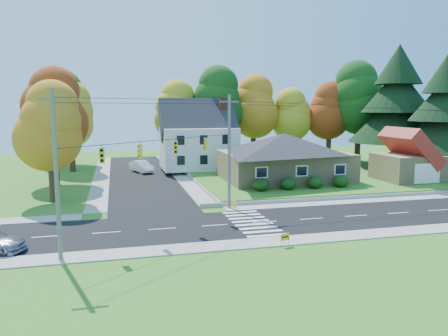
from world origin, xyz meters
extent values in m
plane|color=#3D7923|center=(0.00, 0.00, 0.00)|extent=(120.00, 120.00, 0.00)
cube|color=black|center=(0.00, 0.00, 0.01)|extent=(90.00, 8.00, 0.02)
cube|color=black|center=(-8.00, 26.00, 0.01)|extent=(8.00, 44.00, 0.02)
cube|color=#9C9A90|center=(0.00, 5.00, 0.04)|extent=(90.00, 2.00, 0.08)
cube|color=#9C9A90|center=(0.00, -5.00, 0.04)|extent=(90.00, 2.00, 0.08)
cube|color=#3D7923|center=(13.00, 21.00, 0.25)|extent=(30.00, 30.00, 0.50)
cube|color=tan|center=(8.00, 16.00, 2.10)|extent=(14.00, 10.00, 3.20)
pyramid|color=#26262B|center=(8.00, 16.00, 4.80)|extent=(14.60, 10.60, 2.20)
cube|color=silver|center=(0.00, 28.00, 3.30)|extent=(10.00, 8.00, 5.60)
pyramid|color=#26262B|center=(0.00, 28.00, 7.30)|extent=(10.40, 8.40, 2.40)
cube|color=brown|center=(3.50, 28.00, 5.30)|extent=(0.90, 0.90, 9.60)
cube|color=tan|center=(22.00, 12.00, 2.00)|extent=(7.00, 6.00, 3.00)
pyramid|color=maroon|center=(22.00, 12.00, 4.30)|extent=(7.30, 6.30, 1.60)
cube|color=silver|center=(22.00, 8.95, 1.70)|extent=(3.20, 0.10, 2.20)
ellipsoid|color=#163A10|center=(3.00, 9.80, 1.14)|extent=(1.70, 1.70, 1.27)
ellipsoid|color=#163A10|center=(6.00, 9.80, 1.14)|extent=(1.70, 1.70, 1.27)
ellipsoid|color=#163A10|center=(9.00, 9.80, 1.14)|extent=(1.70, 1.70, 1.27)
ellipsoid|color=#163A10|center=(12.00, 9.80, 1.14)|extent=(1.70, 1.70, 1.27)
cylinder|color=#666059|center=(-14.50, -5.20, 5.00)|extent=(0.26, 0.26, 10.00)
cube|color=#666059|center=(-14.50, -5.20, 9.40)|extent=(1.60, 0.12, 0.12)
cylinder|color=#666059|center=(-1.50, 5.20, 5.00)|extent=(0.26, 0.26, 10.00)
cube|color=#666059|center=(-1.50, 5.20, 9.40)|extent=(1.60, 0.12, 0.12)
cube|color=gold|center=(-12.00, -3.20, 5.95)|extent=(0.34, 0.26, 1.00)
cube|color=gold|center=(-9.50, -1.20, 5.95)|extent=(0.26, 0.34, 1.00)
cube|color=gold|center=(-6.80, 0.95, 5.95)|extent=(0.34, 0.26, 1.00)
cube|color=gold|center=(-4.00, 3.20, 5.95)|extent=(0.26, 0.34, 1.00)
cylinder|color=black|center=(-8.00, 0.00, 6.60)|extent=(13.02, 10.43, 0.04)
cylinder|color=#3F2A19|center=(-2.00, 34.00, 3.20)|extent=(0.80, 0.80, 5.40)
sphere|color=gold|center=(-2.00, 34.00, 7.10)|extent=(6.72, 6.72, 6.72)
sphere|color=gold|center=(-2.00, 34.00, 8.78)|extent=(5.91, 5.91, 5.91)
sphere|color=gold|center=(-2.00, 34.00, 10.46)|extent=(5.11, 5.11, 5.11)
cylinder|color=#3F2A19|center=(4.00, 33.00, 3.65)|extent=(0.86, 0.86, 6.30)
sphere|color=#194B15|center=(4.00, 33.00, 8.20)|extent=(7.84, 7.84, 7.84)
sphere|color=#194B15|center=(4.00, 33.00, 10.16)|extent=(6.90, 6.90, 6.90)
sphere|color=#194B15|center=(4.00, 33.00, 12.12)|extent=(5.96, 5.96, 5.96)
cylinder|color=#3F2A19|center=(10.00, 34.00, 3.43)|extent=(0.83, 0.83, 5.85)
sphere|color=#C2781B|center=(10.00, 34.00, 7.65)|extent=(7.28, 7.28, 7.28)
sphere|color=#C2781B|center=(10.00, 34.00, 9.47)|extent=(6.41, 6.41, 6.41)
sphere|color=#C2781B|center=(10.00, 34.00, 11.29)|extent=(5.53, 5.53, 5.53)
cylinder|color=#3F2A19|center=(16.00, 33.00, 2.98)|extent=(0.77, 0.77, 4.95)
sphere|color=gold|center=(16.00, 33.00, 6.55)|extent=(6.16, 6.16, 6.16)
sphere|color=gold|center=(16.00, 33.00, 8.09)|extent=(5.42, 5.42, 5.42)
sphere|color=gold|center=(16.00, 33.00, 9.63)|extent=(4.68, 4.68, 4.68)
cylinder|color=#3F2A19|center=(22.00, 32.00, 3.20)|extent=(0.80, 0.80, 5.40)
sphere|color=#913612|center=(22.00, 32.00, 7.10)|extent=(6.72, 6.72, 6.72)
sphere|color=#913612|center=(22.00, 32.00, 8.78)|extent=(5.91, 5.91, 5.91)
sphere|color=#913612|center=(22.00, 32.00, 10.46)|extent=(5.11, 5.11, 5.11)
cylinder|color=#3F2A19|center=(26.00, 30.00, 3.88)|extent=(0.89, 0.89, 6.75)
sphere|color=#194B15|center=(26.00, 30.00, 8.75)|extent=(8.40, 8.40, 8.40)
sphere|color=#194B15|center=(26.00, 30.00, 10.85)|extent=(7.39, 7.39, 7.39)
sphere|color=#194B15|center=(26.00, 30.00, 12.95)|extent=(6.38, 6.38, 6.38)
cylinder|color=#3F2A19|center=(27.00, 22.00, 1.94)|extent=(0.40, 0.40, 2.88)
cone|color=black|center=(27.00, 22.00, 7.38)|extent=(12.80, 12.80, 6.72)
cone|color=black|center=(27.00, 22.00, 11.22)|extent=(9.60, 9.60, 6.08)
cone|color=black|center=(27.00, 22.00, 14.74)|extent=(6.40, 6.40, 5.44)
cylinder|color=#3F2A19|center=(28.00, 14.00, 1.76)|extent=(0.40, 0.40, 2.52)
cone|color=black|center=(28.00, 14.00, 6.52)|extent=(11.20, 11.20, 5.88)
cone|color=black|center=(28.00, 14.00, 9.88)|extent=(8.40, 8.40, 5.32)
cone|color=black|center=(28.00, 14.00, 12.96)|extent=(5.60, 5.60, 4.76)
cylinder|color=#3F2A19|center=(-17.00, 12.00, 2.48)|extent=(0.77, 0.77, 4.95)
sphere|color=#C2781B|center=(-17.00, 12.00, 6.05)|extent=(6.16, 6.16, 6.16)
sphere|color=#C2781B|center=(-17.00, 12.00, 7.59)|extent=(5.42, 5.42, 5.42)
sphere|color=#C2781B|center=(-17.00, 12.00, 9.13)|extent=(4.68, 4.68, 4.68)
cylinder|color=#3F2A19|center=(-18.00, 22.00, 2.93)|extent=(0.83, 0.83, 5.85)
sphere|color=#913612|center=(-18.00, 22.00, 7.15)|extent=(7.28, 7.28, 7.28)
sphere|color=#913612|center=(-18.00, 22.00, 8.97)|extent=(6.41, 6.41, 6.41)
sphere|color=#913612|center=(-18.00, 22.00, 10.79)|extent=(5.53, 5.53, 5.53)
cylinder|color=#3F2A19|center=(-17.00, 32.00, 2.70)|extent=(0.80, 0.80, 5.40)
sphere|color=gold|center=(-17.00, 32.00, 6.60)|extent=(6.72, 6.72, 6.72)
sphere|color=gold|center=(-17.00, 32.00, 8.28)|extent=(5.91, 5.91, 5.91)
sphere|color=gold|center=(-17.00, 32.00, 9.96)|extent=(5.11, 5.11, 5.11)
cylinder|color=#3F2A19|center=(-19.00, 40.00, 3.15)|extent=(0.86, 0.86, 6.30)
sphere|color=#194B15|center=(-19.00, 40.00, 7.70)|extent=(7.84, 7.84, 7.84)
sphere|color=#194B15|center=(-19.00, 40.00, 9.66)|extent=(6.90, 6.90, 6.90)
sphere|color=#194B15|center=(-19.00, 40.00, 11.62)|extent=(5.96, 5.96, 5.96)
imported|color=white|center=(-7.73, 28.67, 0.81)|extent=(3.33, 5.10, 1.59)
cylinder|color=yellow|center=(-1.05, 5.20, 0.05)|extent=(0.33, 0.33, 0.09)
cylinder|color=yellow|center=(-1.05, 5.20, 0.32)|extent=(0.22, 0.22, 0.50)
sphere|color=yellow|center=(-1.05, 5.20, 0.62)|extent=(0.24, 0.24, 0.24)
cylinder|color=yellow|center=(-1.05, 5.20, 0.41)|extent=(0.42, 0.14, 0.11)
cylinder|color=black|center=(-0.94, -5.96, 0.28)|extent=(0.02, 0.02, 0.57)
cylinder|color=black|center=(-0.44, -5.96, 0.28)|extent=(0.02, 0.02, 0.57)
cube|color=yellow|center=(-0.69, -5.96, 0.63)|extent=(0.67, 0.19, 0.45)
camera|label=1|loc=(-11.17, -31.49, 8.99)|focal=35.00mm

